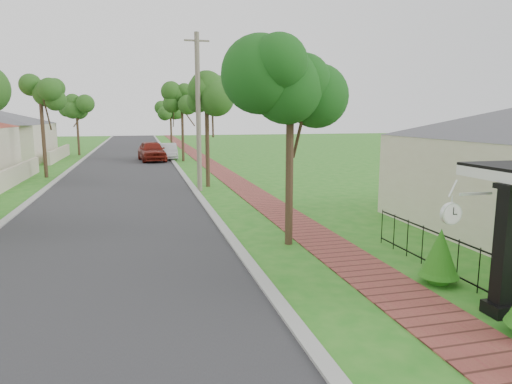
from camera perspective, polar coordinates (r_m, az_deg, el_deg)
name	(u,v)px	position (r m, az deg, el deg)	size (l,w,h in m)	color
ground	(253,318)	(8.79, -0.39, -15.50)	(160.00, 160.00, 0.00)	#25761C
road	(122,179)	(28.01, -16.36, 1.54)	(7.00, 120.00, 0.02)	#28282B
kerb_right	(185,177)	(28.10, -8.90, 1.84)	(0.30, 120.00, 0.10)	#9E9E99
kerb_left	(56,181)	(28.38, -23.74, 1.22)	(0.30, 120.00, 0.10)	#9E9E99
sidewalk	(227,176)	(28.45, -3.68, 2.03)	(1.50, 120.00, 0.03)	brown
porch_post	(504,258)	(9.68, 28.60, -7.24)	(0.48, 0.48, 2.52)	black
picket_fence	(479,269)	(10.78, 26.11, -8.66)	(0.03, 8.02, 1.00)	black
street_trees	(124,104)	(34.60, -16.12, 10.55)	(10.70, 37.65, 5.89)	#382619
parked_car_red	(152,151)	(38.50, -12.90, 5.01)	(1.95, 4.84, 1.65)	maroon
parked_car_white	(168,151)	(39.86, -10.93, 5.00)	(1.42, 4.06, 1.34)	silver
near_tree	(290,92)	(12.97, 4.32, 12.36)	(2.13, 2.13, 5.48)	#382619
utility_pole	(198,112)	(22.62, -7.23, 9.85)	(1.20, 0.24, 7.61)	#796E5E
station_clock	(453,212)	(9.24, 23.41, -2.31)	(1.06, 0.13, 0.59)	white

